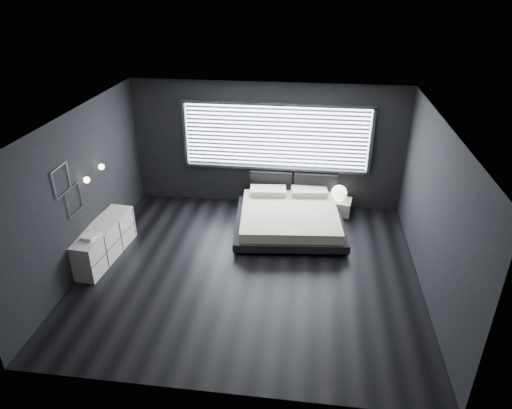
# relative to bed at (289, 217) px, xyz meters

# --- Properties ---
(room) EXTENTS (6.04, 6.00, 2.80)m
(room) POSITION_rel_bed_xyz_m (-0.61, -1.59, 1.13)
(room) COLOR black
(room) RESTS_ON ground
(window) EXTENTS (4.14, 0.09, 1.52)m
(window) POSITION_rel_bed_xyz_m (-0.41, 1.10, 1.34)
(window) COLOR white
(window) RESTS_ON ground
(headboard) EXTENTS (1.96, 0.16, 0.52)m
(headboard) POSITION_rel_bed_xyz_m (0.00, 1.05, 0.30)
(headboard) COLOR black
(headboard) RESTS_ON ground
(sconce_near) EXTENTS (0.18, 0.11, 0.11)m
(sconce_near) POSITION_rel_bed_xyz_m (-3.49, -1.54, 1.33)
(sconce_near) COLOR silver
(sconce_near) RESTS_ON ground
(sconce_far) EXTENTS (0.18, 0.11, 0.11)m
(sconce_far) POSITION_rel_bed_xyz_m (-3.49, -0.94, 1.33)
(sconce_far) COLOR silver
(sconce_far) RESTS_ON ground
(wall_art_upper) EXTENTS (0.01, 0.48, 0.48)m
(wall_art_upper) POSITION_rel_bed_xyz_m (-3.58, -2.14, 1.58)
(wall_art_upper) COLOR #47474C
(wall_art_upper) RESTS_ON ground
(wall_art_lower) EXTENTS (0.01, 0.48, 0.48)m
(wall_art_lower) POSITION_rel_bed_xyz_m (-3.58, -1.89, 1.11)
(wall_art_lower) COLOR #47474C
(wall_art_lower) RESTS_ON ground
(bed) EXTENTS (2.41, 2.32, 0.57)m
(bed) POSITION_rel_bed_xyz_m (0.00, 0.00, 0.00)
(bed) COLOR black
(bed) RESTS_ON ground
(nightstand) EXTENTS (0.62, 0.55, 0.32)m
(nightstand) POSITION_rel_bed_xyz_m (1.04, 0.83, -0.11)
(nightstand) COLOR silver
(nightstand) RESTS_ON ground
(orb_lamp) EXTENTS (0.34, 0.34, 0.34)m
(orb_lamp) POSITION_rel_bed_xyz_m (1.03, 0.84, 0.23)
(orb_lamp) COLOR white
(orb_lamp) RESTS_ON nightstand
(dresser) EXTENTS (0.61, 1.72, 0.68)m
(dresser) POSITION_rel_bed_xyz_m (-3.39, -1.53, 0.07)
(dresser) COLOR silver
(dresser) RESTS_ON ground
(book_stack) EXTENTS (0.32, 0.37, 0.07)m
(book_stack) POSITION_rel_bed_xyz_m (-3.37, -1.95, 0.44)
(book_stack) COLOR white
(book_stack) RESTS_ON dresser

